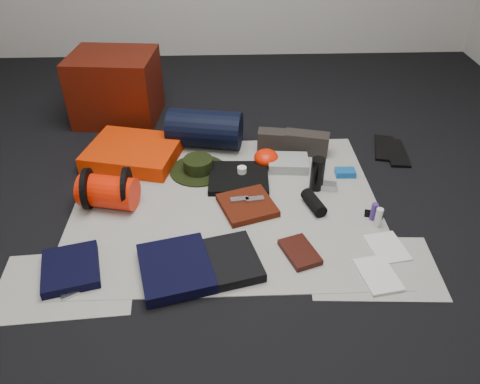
{
  "coord_description": "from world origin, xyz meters",
  "views": [
    {
      "loc": [
        -0.0,
        -1.97,
        1.51
      ],
      "look_at": [
        0.07,
        -0.04,
        0.1
      ],
      "focal_mm": 35.0,
      "sensor_mm": 36.0,
      "label": 1
    }
  ],
  "objects_px": {
    "water_bottle": "(317,174)",
    "paperback_book": "(300,252)",
    "red_cabinet": "(116,87)",
    "sleeping_pad": "(133,153)",
    "navy_duffel": "(205,129)",
    "compact_camera": "(328,186)",
    "stuff_sack": "(108,192)"
  },
  "relations": [
    {
      "from": "water_bottle",
      "to": "paperback_book",
      "type": "relative_size",
      "value": 0.93
    },
    {
      "from": "red_cabinet",
      "to": "sleeping_pad",
      "type": "relative_size",
      "value": 1.05
    },
    {
      "from": "navy_duffel",
      "to": "compact_camera",
      "type": "relative_size",
      "value": 4.89
    },
    {
      "from": "sleeping_pad",
      "to": "stuff_sack",
      "type": "relative_size",
      "value": 1.77
    },
    {
      "from": "sleeping_pad",
      "to": "stuff_sack",
      "type": "height_order",
      "value": "stuff_sack"
    },
    {
      "from": "red_cabinet",
      "to": "water_bottle",
      "type": "relative_size",
      "value": 2.88
    },
    {
      "from": "water_bottle",
      "to": "stuff_sack",
      "type": "bearing_deg",
      "value": -174.36
    },
    {
      "from": "stuff_sack",
      "to": "red_cabinet",
      "type": "bearing_deg",
      "value": 96.57
    },
    {
      "from": "red_cabinet",
      "to": "water_bottle",
      "type": "height_order",
      "value": "red_cabinet"
    },
    {
      "from": "red_cabinet",
      "to": "water_bottle",
      "type": "xyz_separation_m",
      "value": [
        1.22,
        -0.91,
        -0.13
      ]
    },
    {
      "from": "paperback_book",
      "to": "navy_duffel",
      "type": "bearing_deg",
      "value": 94.69
    },
    {
      "from": "sleeping_pad",
      "to": "water_bottle",
      "type": "relative_size",
      "value": 2.74
    },
    {
      "from": "navy_duffel",
      "to": "water_bottle",
      "type": "relative_size",
      "value": 2.39
    },
    {
      "from": "red_cabinet",
      "to": "navy_duffel",
      "type": "height_order",
      "value": "red_cabinet"
    },
    {
      "from": "sleeping_pad",
      "to": "compact_camera",
      "type": "xyz_separation_m",
      "value": [
        1.11,
        -0.35,
        -0.03
      ]
    },
    {
      "from": "water_bottle",
      "to": "paperback_book",
      "type": "distance_m",
      "value": 0.55
    },
    {
      "from": "paperback_book",
      "to": "stuff_sack",
      "type": "bearing_deg",
      "value": 136.83
    },
    {
      "from": "compact_camera",
      "to": "red_cabinet",
      "type": "bearing_deg",
      "value": 156.13
    },
    {
      "from": "sleeping_pad",
      "to": "stuff_sack",
      "type": "distance_m",
      "value": 0.46
    },
    {
      "from": "water_bottle",
      "to": "compact_camera",
      "type": "xyz_separation_m",
      "value": [
        0.06,
        -0.01,
        -0.08
      ]
    },
    {
      "from": "stuff_sack",
      "to": "paperback_book",
      "type": "bearing_deg",
      "value": -23.56
    },
    {
      "from": "stuff_sack",
      "to": "paperback_book",
      "type": "height_order",
      "value": "stuff_sack"
    },
    {
      "from": "stuff_sack",
      "to": "compact_camera",
      "type": "bearing_deg",
      "value": 4.82
    },
    {
      "from": "navy_duffel",
      "to": "stuff_sack",
      "type": "bearing_deg",
      "value": -118.47
    },
    {
      "from": "red_cabinet",
      "to": "compact_camera",
      "type": "height_order",
      "value": "red_cabinet"
    },
    {
      "from": "water_bottle",
      "to": "compact_camera",
      "type": "height_order",
      "value": "water_bottle"
    },
    {
      "from": "stuff_sack",
      "to": "water_bottle",
      "type": "bearing_deg",
      "value": 5.64
    },
    {
      "from": "red_cabinet",
      "to": "stuff_sack",
      "type": "relative_size",
      "value": 1.86
    },
    {
      "from": "water_bottle",
      "to": "paperback_book",
      "type": "xyz_separation_m",
      "value": [
        -0.16,
        -0.52,
        -0.08
      ]
    },
    {
      "from": "navy_duffel",
      "to": "red_cabinet",
      "type": "bearing_deg",
      "value": 155.68
    },
    {
      "from": "water_bottle",
      "to": "paperback_book",
      "type": "bearing_deg",
      "value": -107.46
    },
    {
      "from": "red_cabinet",
      "to": "compact_camera",
      "type": "distance_m",
      "value": 1.6
    }
  ]
}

